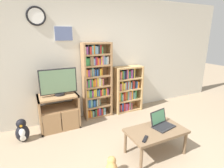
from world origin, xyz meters
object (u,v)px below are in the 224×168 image
at_px(penguin_figurine, 22,131).
at_px(bookshelf_short, 127,89).
at_px(coffee_table, 156,133).
at_px(remote_near_laptop, 145,139).
at_px(laptop, 161,123).
at_px(tv_stand, 59,111).
at_px(bookshelf_tall, 96,81).
at_px(television, 58,82).

bearing_deg(penguin_figurine, bookshelf_short, 8.63).
height_order(coffee_table, remote_near_laptop, remote_near_laptop).
bearing_deg(laptop, tv_stand, 122.49).
relative_size(bookshelf_tall, remote_near_laptop, 10.92).
bearing_deg(tv_stand, penguin_figurine, -162.43).
relative_size(tv_stand, remote_near_laptop, 4.92).
relative_size(television, bookshelf_short, 0.63).
xyz_separation_m(remote_near_laptop, penguin_figurine, (-1.57, 1.40, -0.23)).
distance_m(coffee_table, remote_near_laptop, 0.34).
distance_m(tv_stand, coffee_table, 1.91).
height_order(television, coffee_table, television).
relative_size(tv_stand, bookshelf_tall, 0.45).
xyz_separation_m(tv_stand, bookshelf_short, (1.62, 0.14, 0.20)).
bearing_deg(television, coffee_table, -51.56).
distance_m(coffee_table, penguin_figurine, 2.27).
bearing_deg(television, bookshelf_short, 5.18).
bearing_deg(coffee_table, bookshelf_tall, 102.20).
distance_m(bookshelf_tall, coffee_table, 1.73).
height_order(laptop, penguin_figurine, laptop).
distance_m(bookshelf_tall, penguin_figurine, 1.69).
xyz_separation_m(tv_stand, coffee_table, (1.20, -1.48, 0.02)).
height_order(television, penguin_figurine, television).
xyz_separation_m(tv_stand, bookshelf_tall, (0.85, 0.15, 0.49)).
height_order(bookshelf_tall, laptop, bookshelf_tall).
relative_size(television, laptop, 1.81).
xyz_separation_m(coffee_table, remote_near_laptop, (-0.30, -0.14, 0.06)).
distance_m(laptop, remote_near_laptop, 0.49).
xyz_separation_m(bookshelf_short, remote_near_laptop, (-0.72, -1.75, -0.12)).
bearing_deg(coffee_table, television, 128.44).
distance_m(bookshelf_short, remote_near_laptop, 1.90).
bearing_deg(penguin_figurine, remote_near_laptop, -41.74).
bearing_deg(bookshelf_short, coffee_table, -104.56).
xyz_separation_m(television, penguin_figurine, (-0.71, -0.20, -0.76)).
height_order(tv_stand, penguin_figurine, tv_stand).
relative_size(remote_near_laptop, penguin_figurine, 0.36).
bearing_deg(tv_stand, remote_near_laptop, -60.91).
distance_m(tv_stand, laptop, 1.96).
bearing_deg(bookshelf_tall, coffee_table, -77.80).
relative_size(bookshelf_short, remote_near_laptop, 7.22).
bearing_deg(remote_near_laptop, laptop, 74.03).
xyz_separation_m(bookshelf_tall, laptop, (0.50, -1.58, -0.36)).
xyz_separation_m(tv_stand, penguin_figurine, (-0.67, -0.21, -0.15)).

